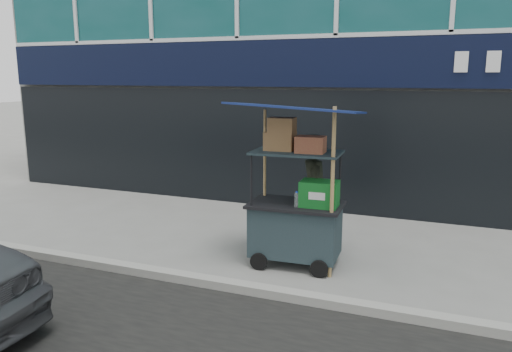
% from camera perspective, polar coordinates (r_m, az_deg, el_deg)
% --- Properties ---
extents(ground, '(80.00, 80.00, 0.00)m').
position_cam_1_polar(ground, '(6.56, 0.49, -12.65)').
color(ground, slate).
rests_on(ground, ground).
extents(curb, '(80.00, 0.18, 0.12)m').
position_cam_1_polar(curb, '(6.36, -0.17, -12.85)').
color(curb, gray).
rests_on(curb, ground).
extents(vendor_cart, '(1.79, 1.31, 2.34)m').
position_cam_1_polar(vendor_cart, '(7.07, 4.70, -3.82)').
color(vendor_cart, '#1A292D').
rests_on(vendor_cart, ground).
extents(vendor_man, '(0.66, 0.79, 1.85)m').
position_cam_1_polar(vendor_man, '(7.33, 6.73, -2.46)').
color(vendor_man, black).
rests_on(vendor_man, ground).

